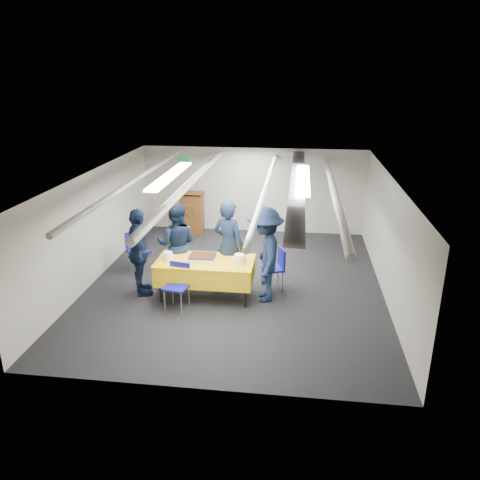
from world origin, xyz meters
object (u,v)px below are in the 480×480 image
at_px(sailor_c, 139,253).
at_px(chair_right, 277,264).
at_px(sheet_cake, 203,257).
at_px(chair_left, 136,247).
at_px(podium, 192,212).
at_px(sailor_d, 265,255).
at_px(chair_near, 178,281).
at_px(sailor_a, 229,245).
at_px(sailor_b, 177,244).
at_px(serving_table, 205,270).

bearing_deg(sailor_c, chair_right, -100.81).
xyz_separation_m(sheet_cake, chair_left, (-1.73, 1.09, -0.28)).
bearing_deg(podium, chair_left, -105.09).
bearing_deg(sailor_d, chair_near, -77.75).
distance_m(sailor_a, sailor_b, 1.10).
xyz_separation_m(sheet_cake, chair_right, (1.41, 0.50, -0.28)).
bearing_deg(sailor_d, podium, -154.44).
distance_m(sheet_cake, sailor_a, 0.63).
relative_size(podium, sailor_c, 0.71).
xyz_separation_m(sailor_b, sailor_d, (1.85, -0.51, 0.06)).
relative_size(serving_table, chair_right, 2.16).
height_order(sheet_cake, sailor_c, sailor_c).
distance_m(sailor_a, sailor_c, 1.77).
xyz_separation_m(sailor_c, sailor_d, (2.45, 0.08, 0.05)).
bearing_deg(podium, chair_near, -80.90).
height_order(sailor_b, sailor_c, sailor_c).
distance_m(serving_table, sailor_b, 0.94).
xyz_separation_m(podium, sailor_d, (2.25, -3.67, 0.31)).
bearing_deg(sailor_b, sheet_cake, 139.34).
bearing_deg(chair_right, sailor_b, 179.88).
relative_size(chair_near, sailor_a, 0.47).
xyz_separation_m(serving_table, sailor_b, (-0.70, 0.55, 0.31)).
bearing_deg(chair_right, sheet_cake, -160.60).
xyz_separation_m(podium, chair_left, (-0.69, -2.57, -0.08)).
height_order(sheet_cake, podium, podium).
height_order(chair_right, sailor_a, sailor_a).
bearing_deg(chair_right, sailor_c, -167.63).
bearing_deg(sailor_b, chair_near, 102.48).
bearing_deg(sailor_a, sailor_b, 19.81).
bearing_deg(sailor_c, sheet_cake, -109.30).
relative_size(serving_table, sailor_d, 1.01).
bearing_deg(serving_table, chair_near, -131.62).
height_order(chair_left, sailor_a, sailor_a).
relative_size(chair_near, chair_right, 1.00).
bearing_deg(sailor_c, sailor_b, -68.83).
bearing_deg(chair_left, podium, 74.91).
bearing_deg(sailor_d, chair_left, -116.46).
bearing_deg(sheet_cake, sailor_c, -176.13).
bearing_deg(sailor_b, sailor_c, 41.80).
distance_m(chair_near, sailor_c, 1.04).
bearing_deg(sheet_cake, chair_near, -124.71).
relative_size(podium, chair_left, 1.44).
height_order(serving_table, sailor_a, sailor_a).
distance_m(chair_right, sailor_b, 2.08).
xyz_separation_m(sailor_a, sailor_b, (-1.09, 0.08, -0.06)).
bearing_deg(sailor_d, sailor_c, -94.15).
distance_m(chair_near, sailor_d, 1.71).
bearing_deg(sailor_a, podium, -41.31).
bearing_deg(sailor_b, sailor_d, 162.08).
bearing_deg(chair_right, podium, 127.73).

